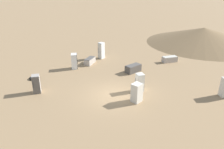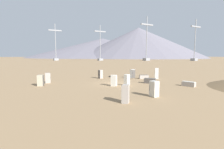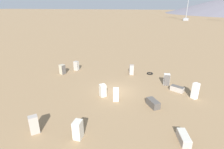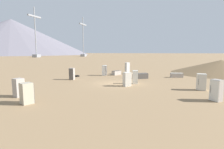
{
  "view_description": "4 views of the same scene",
  "coord_description": "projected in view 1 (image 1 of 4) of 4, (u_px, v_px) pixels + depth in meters",
  "views": [
    {
      "loc": [
        15.53,
        -1.38,
        8.54
      ],
      "look_at": [
        -0.62,
        -0.13,
        1.56
      ],
      "focal_mm": 35.0,
      "sensor_mm": 36.0,
      "label": 1
    },
    {
      "loc": [
        13.43,
        21.35,
        4.14
      ],
      "look_at": [
        -0.23,
        -1.11,
        1.24
      ],
      "focal_mm": 28.0,
      "sensor_mm": 36.0,
      "label": 2
    },
    {
      "loc": [
        -4.79,
        19.08,
        10.05
      ],
      "look_at": [
        0.81,
        -1.32,
        1.69
      ],
      "focal_mm": 28.0,
      "sensor_mm": 36.0,
      "label": 3
    },
    {
      "loc": [
        19.16,
        5.73,
        3.65
      ],
      "look_at": [
        0.33,
        -0.33,
        1.09
      ],
      "focal_mm": 28.0,
      "sensor_mm": 36.0,
      "label": 4
    }
  ],
  "objects": [
    {
      "name": "discarded_fridge_9",
      "position": [
        36.0,
        84.0,
        17.84
      ],
      "size": [
        0.76,
        0.7,
        1.53
      ],
      "rotation": [
        0.0,
        0.0,
        4.9
      ],
      "color": "#A89E93",
      "rests_on": "ground_plane"
    },
    {
      "name": "ground_plane",
      "position": [
        114.0,
        95.0,
        17.7
      ],
      "size": [
        1000.0,
        1000.0,
        0.0
      ],
      "primitive_type": "plane",
      "color": "#937551"
    },
    {
      "name": "discarded_fridge_2",
      "position": [
        140.0,
        82.0,
        18.11
      ],
      "size": [
        0.74,
        0.72,
        1.54
      ],
      "rotation": [
        0.0,
        0.0,
        3.39
      ],
      "color": "silver",
      "rests_on": "ground_plane"
    },
    {
      "name": "scrap_tire",
      "position": [
        35.0,
        78.0,
        20.6
      ],
      "size": [
        0.96,
        0.96,
        0.17
      ],
      "color": "black",
      "rests_on": "ground_plane"
    },
    {
      "name": "discarded_fridge_1",
      "position": [
        133.0,
        68.0,
        22.04
      ],
      "size": [
        1.59,
        1.79,
        0.76
      ],
      "rotation": [
        0.0,
        0.0,
        0.63
      ],
      "color": "#4C4742",
      "rests_on": "ground_plane"
    },
    {
      "name": "discarded_fridge_5",
      "position": [
        101.0,
        51.0,
        25.74
      ],
      "size": [
        0.84,
        0.84,
        1.9
      ],
      "rotation": [
        0.0,
        0.0,
        3.94
      ],
      "color": "white",
      "rests_on": "ground_plane"
    },
    {
      "name": "dirt_mound",
      "position": [
        203.0,
        36.0,
        31.94
      ],
      "size": [
        16.31,
        16.31,
        2.29
      ],
      "color": "brown",
      "rests_on": "ground_plane"
    },
    {
      "name": "discarded_fridge_7",
      "position": [
        170.0,
        59.0,
        24.79
      ],
      "size": [
        1.07,
        1.81,
        0.65
      ],
      "rotation": [
        0.0,
        0.0,
        3.37
      ],
      "color": "#A89E93",
      "rests_on": "ground_plane"
    },
    {
      "name": "discarded_fridge_0",
      "position": [
        137.0,
        93.0,
        16.49
      ],
      "size": [
        0.97,
        0.98,
        1.5
      ],
      "rotation": [
        0.0,
        0.0,
        0.72
      ],
      "color": "beige",
      "rests_on": "ground_plane"
    },
    {
      "name": "discarded_fridge_6",
      "position": [
        90.0,
        61.0,
        24.24
      ],
      "size": [
        1.73,
        1.29,
        0.67
      ],
      "rotation": [
        0.0,
        0.0,
        1.13
      ],
      "color": "#A89E93",
      "rests_on": "ground_plane"
    },
    {
      "name": "discarded_fridge_8",
      "position": [
        74.0,
        61.0,
        22.77
      ],
      "size": [
        0.82,
        0.66,
        1.59
      ],
      "rotation": [
        0.0,
        0.0,
        0.06
      ],
      "color": "white",
      "rests_on": "ground_plane"
    }
  ]
}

